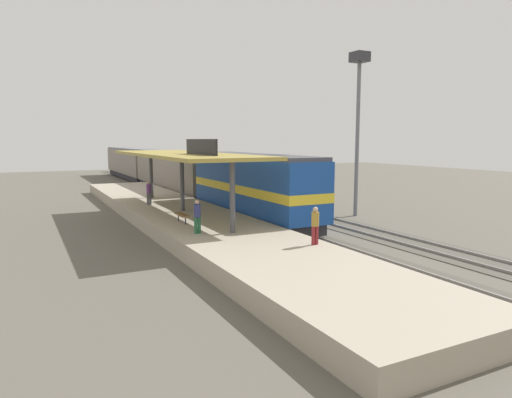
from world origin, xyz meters
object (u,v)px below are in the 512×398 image
Objects in this scene: passenger_carriage_front at (174,172)px; person_walking at (315,224)px; passenger_carriage_rear at (130,163)px; person_waiting at (197,215)px; light_mast at (358,100)px; platform_bench at (182,215)px; freight_car at (271,183)px; person_boarding at (149,191)px; locomotive at (253,186)px.

passenger_carriage_front is 11.70× the size of person_walking.
person_waiting is (-6.25, -45.10, -0.46)m from passenger_carriage_rear.
passenger_carriage_rear is 1.71× the size of light_mast.
person_walking is at bearing -94.75° from passenger_carriage_front.
freight_car is (10.60, 8.68, 0.63)m from platform_bench.
person_waiting is at bearing -94.40° from platform_bench.
platform_bench is at bearing -91.33° from person_boarding.
platform_bench is at bearing 85.60° from person_waiting.
freight_car is at bearing -69.55° from passenger_carriage_front.
passenger_carriage_rear is at bearing 87.23° from person_walking.
platform_bench is at bearing -105.94° from passenger_carriage_front.
light_mast is 6.84× the size of person_boarding.
locomotive is 38.80m from passenger_carriage_rear.
platform_bench is 8.76m from person_walking.
platform_bench is 0.08× the size of passenger_carriage_front.
light_mast is (7.80, -1.34, 5.99)m from locomotive.
passenger_carriage_rear is at bearing 97.90° from freight_car.
person_waiting is at bearing -97.89° from passenger_carriage_rear.
locomotive reaches higher than person_walking.
locomotive is 7.31m from freight_car.
locomotive is 0.72× the size of passenger_carriage_rear.
person_walking is (-2.41, -28.99, -0.46)m from passenger_carriage_front.
light_mast is at bearing 6.92° from platform_bench.
locomotive is at bearing -129.08° from freight_car.
platform_bench is 3.33m from person_waiting.
freight_car is 7.02× the size of person_boarding.
light_mast is 15.50m from person_walking.
person_boarding is (-5.81, -12.86, -0.46)m from passenger_carriage_front.
person_walking is at bearing -50.68° from person_waiting.
locomotive is 0.72× the size of passenger_carriage_front.
platform_bench is 8.17m from person_boarding.
passenger_carriage_rear is 49.85m from person_walking.
person_waiting is 1.00× the size of person_walking.
passenger_carriage_front is 11.70× the size of person_waiting.
person_boarding reaches higher than platform_bench.
person_waiting is (-6.25, -24.30, -0.46)m from passenger_carriage_front.
person_boarding is at bearing 138.52° from locomotive.
passenger_carriage_front is 1.00× the size of passenger_carriage_rear.
person_boarding is at bearing -114.31° from passenger_carriage_front.
freight_car is at bearing 47.78° from person_waiting.
passenger_carriage_rear is (6.00, 41.81, 0.97)m from platform_bench.
locomotive reaches higher than passenger_carriage_front.
passenger_carriage_rear is at bearing 82.11° from person_waiting.
locomotive is at bearing -41.48° from person_boarding.
passenger_carriage_front reaches higher than person_waiting.
passenger_carriage_rear reaches higher than person_boarding.
locomotive reaches higher than freight_car.
person_waiting reaches higher than platform_bench.
person_walking is at bearing -112.83° from freight_car.
person_boarding is (-5.81, 5.14, -0.56)m from locomotive.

